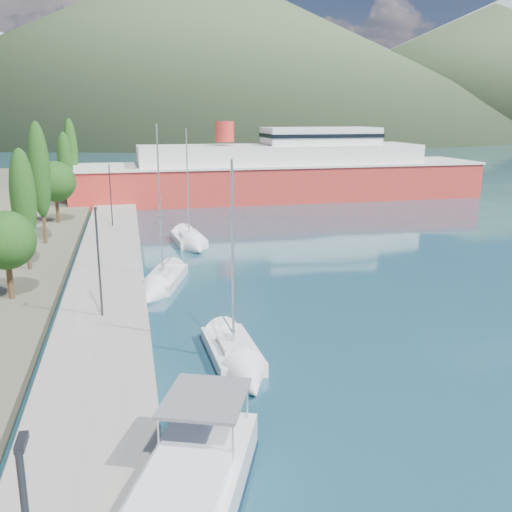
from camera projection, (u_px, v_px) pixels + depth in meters
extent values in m
plane|color=#1A4454|center=(159.00, 165.00, 135.16)|extent=(1400.00, 1400.00, 0.00)
cube|color=gray|center=(109.00, 264.00, 44.15)|extent=(5.00, 88.00, 0.80)
cone|color=slate|center=(198.00, 44.00, 660.48)|extent=(760.00, 760.00, 180.00)
cone|color=slate|center=(499.00, 62.00, 661.34)|extent=(640.00, 640.00, 140.00)
cone|color=#394B2E|center=(191.00, 46.00, 394.79)|extent=(480.00, 480.00, 115.00)
cone|color=#394B2E|center=(489.00, 68.00, 425.31)|extent=(420.00, 420.00, 90.00)
cylinder|color=#47301E|center=(10.00, 281.00, 34.79)|extent=(0.36, 0.36, 2.23)
sphere|color=#1C4414|center=(6.00, 240.00, 34.17)|extent=(3.57, 3.57, 3.57)
cylinder|color=#47301E|center=(29.00, 256.00, 41.53)|extent=(0.30, 0.30, 1.92)
ellipsoid|color=#1C4414|center=(23.00, 196.00, 40.47)|extent=(1.80, 1.80, 6.82)
cylinder|color=#47301E|center=(45.00, 230.00, 49.77)|extent=(0.30, 0.30, 2.30)
ellipsoid|color=#1C4414|center=(39.00, 170.00, 48.50)|extent=(1.80, 1.80, 8.16)
cylinder|color=#47301E|center=(57.00, 210.00, 59.11)|extent=(0.36, 0.36, 2.61)
sphere|color=#1C4414|center=(55.00, 182.00, 58.39)|extent=(4.18, 4.18, 4.18)
cylinder|color=#47301E|center=(68.00, 198.00, 69.88)|extent=(0.30, 0.30, 1.97)
ellipsoid|color=#1C4414|center=(65.00, 161.00, 68.79)|extent=(1.80, 1.80, 6.97)
cylinder|color=#47301E|center=(74.00, 188.00, 77.69)|extent=(0.30, 0.30, 2.30)
ellipsoid|color=#1C4414|center=(71.00, 149.00, 76.42)|extent=(1.80, 1.80, 8.17)
cube|color=#2D2D33|center=(21.00, 442.00, 8.80)|extent=(0.15, 0.50, 0.12)
cylinder|color=#2D2D33|center=(99.00, 264.00, 31.04)|extent=(0.12, 0.12, 6.00)
cube|color=#2D2D33|center=(95.00, 208.00, 30.55)|extent=(0.15, 0.50, 0.12)
cylinder|color=#2D2D33|center=(111.00, 196.00, 56.43)|extent=(0.12, 0.12, 6.00)
cube|color=#2D2D33|center=(109.00, 165.00, 55.94)|extent=(0.15, 0.50, 0.12)
cube|color=silver|center=(191.00, 490.00, 16.98)|extent=(5.35, 7.85, 1.22)
cube|color=black|center=(191.00, 506.00, 17.11)|extent=(5.44, 7.95, 0.24)
cube|color=silver|center=(182.00, 486.00, 15.93)|extent=(3.45, 4.16, 0.44)
cube|color=slate|center=(205.00, 398.00, 18.37)|extent=(3.47, 3.75, 0.11)
cube|color=silver|center=(232.00, 352.00, 28.26)|extent=(2.42, 5.47, 0.86)
cube|color=silver|center=(234.00, 344.00, 27.78)|extent=(1.41, 2.20, 0.33)
cylinder|color=silver|center=(233.00, 257.00, 26.71)|extent=(0.12, 0.12, 9.09)
cone|color=silver|center=(249.00, 383.00, 25.03)|extent=(2.30, 2.60, 2.20)
cube|color=silver|center=(164.00, 280.00, 40.51)|extent=(3.90, 6.43, 0.85)
cube|color=silver|center=(163.00, 274.00, 39.98)|extent=(1.98, 2.70, 0.33)
cylinder|color=silver|center=(160.00, 202.00, 38.75)|extent=(0.12, 0.12, 10.44)
cone|color=silver|center=(150.00, 297.00, 36.76)|extent=(2.93, 3.35, 2.18)
cube|color=silver|center=(189.00, 240.00, 53.13)|extent=(3.00, 5.89, 0.97)
cube|color=silver|center=(189.00, 234.00, 52.63)|extent=(1.70, 2.40, 0.38)
cylinder|color=silver|center=(188.00, 183.00, 51.48)|extent=(0.12, 0.12, 9.75)
cone|color=silver|center=(197.00, 249.00, 49.77)|extent=(2.72, 2.87, 2.49)
cube|color=red|center=(280.00, 183.00, 80.67)|extent=(56.87, 12.50, 5.48)
cube|color=silver|center=(280.00, 164.00, 80.00)|extent=(57.27, 12.86, 0.29)
cube|color=silver|center=(280.00, 155.00, 79.72)|extent=(39.26, 10.27, 2.93)
cube|color=silver|center=(320.00, 136.00, 80.39)|extent=(15.98, 7.49, 2.35)
cylinder|color=red|center=(225.00, 132.00, 77.16)|extent=(2.54, 2.54, 2.74)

